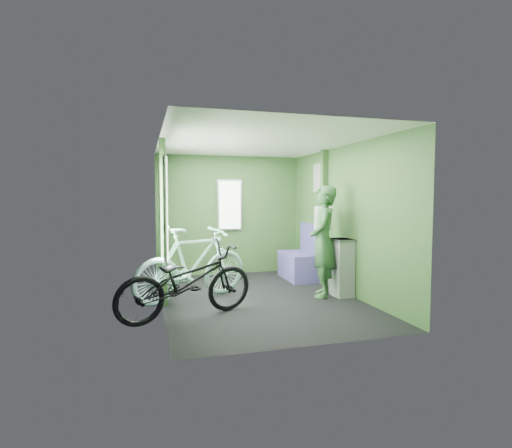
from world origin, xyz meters
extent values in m
plane|color=black|center=(0.00, 0.00, 0.00)|extent=(4.00, 4.00, 0.00)
cube|color=silver|center=(0.00, 0.00, 2.30)|extent=(2.80, 4.00, 0.02)
cube|color=#305125|center=(0.00, 2.00, 1.15)|extent=(2.80, 0.02, 2.30)
cube|color=#305125|center=(0.00, -2.00, 1.15)|extent=(2.80, 0.02, 2.30)
cube|color=#305125|center=(-1.40, 0.00, 1.15)|extent=(0.02, 4.00, 2.30)
cube|color=#305125|center=(1.40, 0.00, 1.15)|extent=(0.02, 4.00, 2.30)
cube|color=#305125|center=(-1.36, 0.00, 1.15)|extent=(0.08, 0.12, 2.30)
cube|color=silver|center=(-1.35, -0.55, 1.35)|extent=(0.02, 0.56, 1.34)
cube|color=silver|center=(-1.35, 0.55, 1.35)|extent=(0.02, 0.56, 1.34)
cube|color=white|center=(-1.34, -0.55, 1.88)|extent=(0.00, 0.12, 0.12)
cube|color=white|center=(-1.34, 0.55, 1.88)|extent=(0.00, 0.12, 0.12)
cylinder|color=silver|center=(-1.29, 0.00, 1.10)|extent=(0.03, 0.40, 0.03)
cube|color=#305125|center=(1.35, 0.60, 1.15)|extent=(0.10, 0.10, 2.30)
cube|color=white|center=(1.38, 0.90, 1.85)|extent=(0.02, 0.40, 0.50)
cube|color=silver|center=(0.00, 1.96, 1.35)|extent=(0.50, 0.02, 1.00)
imported|color=black|center=(-1.12, -0.75, 0.00)|extent=(1.94, 1.26, 1.01)
imported|color=#90CCBB|center=(-0.95, 0.07, 0.00)|extent=(1.94, 1.33, 1.16)
imported|color=#305930|center=(0.98, -0.16, 0.84)|extent=(0.62, 0.72, 1.67)
cube|color=silver|center=(1.10, 0.11, 1.17)|extent=(0.29, 0.21, 0.37)
cube|color=gray|center=(1.26, -0.23, 0.44)|extent=(0.26, 0.36, 0.88)
cube|color=navy|center=(1.12, 1.13, 0.24)|extent=(0.56, 0.98, 0.48)
cube|color=navy|center=(1.36, 1.13, 0.75)|extent=(0.09, 0.96, 0.53)
camera|label=1|loc=(-1.63, -5.63, 1.50)|focal=28.00mm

